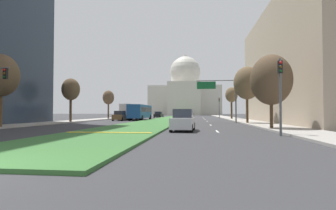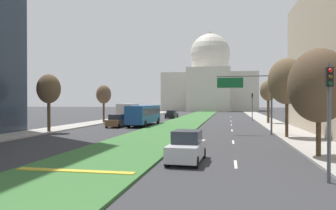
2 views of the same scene
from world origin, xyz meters
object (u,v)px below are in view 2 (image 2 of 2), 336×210
sedan_lead_stopped (187,147)px  box_truck_delivery (130,114)px  overhead_guide_sign (250,91)px  street_tree_left_mid (49,89)px  city_bus (144,114)px  street_tree_left_far (104,95)px  sedan_far_horizon (172,115)px  sedan_midblock (117,121)px  capitol_building (210,81)px  street_tree_right_mid (287,81)px  traffic_light_near_right (329,107)px  sedan_distant (143,117)px  street_tree_right_near (319,86)px  traffic_light_far_right (252,103)px  street_tree_right_far (268,91)px

sedan_lead_stopped → box_truck_delivery: size_ratio=0.66×
overhead_guide_sign → street_tree_left_mid: (-22.41, -2.27, 0.28)m
city_bus → street_tree_left_far: bearing=151.5°
street_tree_left_mid → sedan_lead_stopped: street_tree_left_mid is taller
street_tree_left_far → sedan_far_horizon: size_ratio=1.34×
street_tree_left_far → sedan_midblock: size_ratio=1.46×
capitol_building → street_tree_left_far: (-13.06, -77.63, -6.93)m
street_tree_right_mid → street_tree_left_mid: bearing=177.5°
sedan_midblock → street_tree_right_mid: bearing=-25.7°
capitol_building → traffic_light_near_right: bearing=-84.1°
capitol_building → sedan_midblock: capitol_building is taller
overhead_guide_sign → sedan_lead_stopped: overhead_guide_sign is taller
street_tree_left_mid → sedan_lead_stopped: (17.74, -14.72, -4.09)m
sedan_lead_stopped → sedan_far_horizon: sedan_lead_stopped is taller
street_tree_left_far → traffic_light_near_right: bearing=-55.1°
street_tree_left_far → sedan_midblock: bearing=-57.5°
capitol_building → sedan_distant: (-7.77, -72.13, -10.79)m
street_tree_right_near → sedan_far_horizon: size_ratio=1.46×
street_tree_left_far → city_bus: (8.10, -4.40, -2.91)m
overhead_guide_sign → sedan_lead_stopped: (-4.67, -16.99, -3.81)m
traffic_light_near_right → sedan_lead_stopped: size_ratio=1.23×
sedan_distant → sedan_far_horizon: size_ratio=0.94×
street_tree_left_far → sedan_distant: street_tree_left_far is taller
street_tree_left_far → city_bus: bearing=-28.5°
street_tree_right_near → sedan_midblock: street_tree_right_near is taller
traffic_light_near_right → traffic_light_far_right: bearing=90.0°
street_tree_left_mid → street_tree_right_mid: size_ratio=0.86×
sedan_midblock → sedan_lead_stopped: bearing=-61.5°
traffic_light_near_right → sedan_distant: (-19.42, 40.97, -2.49)m
street_tree_right_near → street_tree_left_far: size_ratio=1.09×
sedan_distant → city_bus: city_bus is taller
street_tree_left_mid → sedan_midblock: bearing=60.9°
sedan_midblock → sedan_far_horizon: sedan_midblock is taller
street_tree_left_far → street_tree_right_far: street_tree_right_far is taller
overhead_guide_sign → street_tree_right_mid: bearing=-46.6°
overhead_guide_sign → sedan_distant: size_ratio=1.47×
street_tree_right_mid → street_tree_right_far: 20.85m
street_tree_left_mid → street_tree_left_far: size_ratio=1.06×
street_tree_right_mid → sedan_midblock: street_tree_right_mid is taller
street_tree_left_mid → street_tree_right_far: size_ratio=0.96×
street_tree_right_mid → traffic_light_near_right: bearing=-93.9°
traffic_light_near_right → street_tree_right_near: bearing=79.3°
sedan_far_horizon → capitol_building: bearing=85.7°
street_tree_left_mid → street_tree_right_far: street_tree_right_far is taller
street_tree_right_mid → sedan_midblock: bearing=154.3°
capitol_building → sedan_lead_stopped: bearing=-87.4°
street_tree_right_mid → sedan_distant: street_tree_right_mid is taller
sedan_lead_stopped → sedan_distant: sedan_lead_stopped is taller
sedan_far_horizon → city_bus: size_ratio=0.43×
sedan_far_horizon → sedan_midblock: bearing=-97.5°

